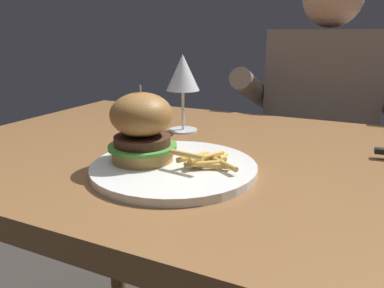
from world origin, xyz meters
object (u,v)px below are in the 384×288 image
object	(u,v)px
main_plate	(174,168)
diner_person	(317,152)
burger_sandwich	(142,127)
wine_glass	(183,75)

from	to	relation	value
main_plate	diner_person	xyz separation A→B (m)	(0.15, 0.80, -0.18)
burger_sandwich	wine_glass	xyz separation A→B (m)	(-0.05, 0.26, 0.06)
burger_sandwich	wine_glass	size ratio (longest dim) A/B	0.72
burger_sandwich	diner_person	distance (m)	0.87
main_plate	wine_glass	world-z (taller)	wine_glass
main_plate	burger_sandwich	size ratio (longest dim) A/B	2.16
main_plate	burger_sandwich	bearing A→B (deg)	-175.75
burger_sandwich	diner_person	world-z (taller)	diner_person
burger_sandwich	diner_person	xyz separation A→B (m)	(0.21, 0.80, -0.25)
main_plate	diner_person	size ratio (longest dim) A/B	0.24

